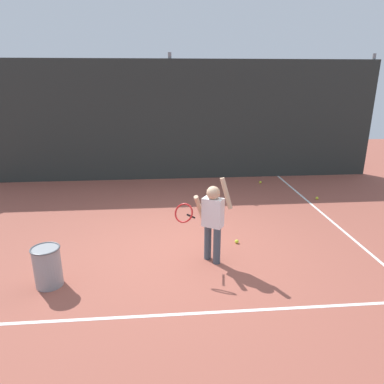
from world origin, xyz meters
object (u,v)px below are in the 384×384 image
(tennis_player, at_px, (212,217))
(ball_hopper, at_px, (47,266))
(tennis_ball_2, at_px, (260,182))
(tennis_ball_1, at_px, (237,241))
(tennis_ball_3, at_px, (213,195))
(tennis_ball_0, at_px, (317,198))

(tennis_player, height_order, ball_hopper, tennis_player)
(ball_hopper, bearing_deg, tennis_ball_2, 46.92)
(tennis_ball_1, height_order, tennis_ball_3, same)
(tennis_ball_2, bearing_deg, ball_hopper, -133.08)
(tennis_ball_3, bearing_deg, tennis_player, -98.95)
(tennis_player, bearing_deg, ball_hopper, -136.20)
(ball_hopper, distance_m, tennis_ball_0, 5.98)
(tennis_ball_1, bearing_deg, ball_hopper, -160.00)
(tennis_ball_2, bearing_deg, tennis_ball_3, -146.68)
(tennis_ball_2, distance_m, tennis_ball_3, 1.68)
(tennis_ball_1, bearing_deg, tennis_player, -133.03)
(tennis_ball_3, bearing_deg, ball_hopper, -128.03)
(tennis_player, relative_size, ball_hopper, 2.40)
(tennis_ball_0, height_order, tennis_ball_2, same)
(tennis_ball_0, relative_size, tennis_ball_2, 1.00)
(tennis_player, xyz_separation_m, ball_hopper, (-2.28, -0.46, -0.44))
(tennis_ball_3, bearing_deg, tennis_ball_1, -89.10)
(tennis_ball_1, bearing_deg, tennis_ball_3, 90.90)
(tennis_player, xyz_separation_m, tennis_ball_1, (0.52, 0.56, -0.69))
(tennis_ball_3, bearing_deg, tennis_ball_2, 33.32)
(tennis_player, relative_size, tennis_ball_1, 20.46)
(tennis_ball_0, relative_size, tennis_ball_1, 1.00)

